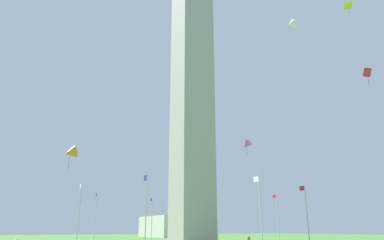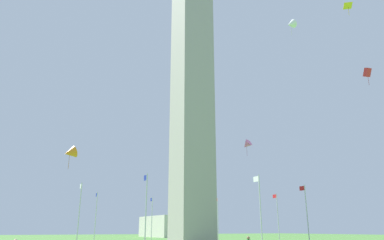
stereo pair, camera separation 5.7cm
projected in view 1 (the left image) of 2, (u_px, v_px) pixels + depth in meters
name	position (u px, v px, depth m)	size (l,w,h in m)	color
obelisk_monument	(192.00, 86.00, 63.33)	(5.82, 5.82, 52.93)	#A8A399
flagpole_n	(152.00, 217.00, 71.83)	(1.12, 0.14, 8.59)	silver
flagpole_ne	(96.00, 215.00, 62.04)	(1.12, 0.14, 8.59)	silver
flagpole_e	(79.00, 211.00, 49.30)	(1.12, 0.14, 8.59)	silver
flagpole_se	(146.00, 207.00, 41.09)	(1.12, 0.14, 8.59)	silver
flagpole_s	(260.00, 208.00, 42.20)	(1.12, 0.14, 8.59)	silver
flagpole_sw	(307.00, 212.00, 51.99)	(1.12, 0.14, 8.59)	silver
flagpole_w	(278.00, 215.00, 64.72)	(1.12, 0.14, 8.59)	silver
flagpole_nw	(218.00, 217.00, 72.94)	(1.12, 0.14, 8.59)	silver
kite_yellow_diamond	(348.00, 6.00, 40.68)	(1.23, 1.24, 1.44)	yellow
kite_red_box	(367.00, 72.00, 50.86)	(1.23, 0.86, 2.62)	red
kite_orange_delta	(70.00, 153.00, 44.63)	(1.78, 2.00, 2.98)	orange
kite_pink_delta	(247.00, 145.00, 53.92)	(1.98, 1.76, 2.57)	pink
kite_white_delta	(291.00, 24.00, 35.44)	(0.96, 1.14, 1.74)	white
distant_building	(166.00, 227.00, 113.42)	(21.51, 10.44, 6.34)	beige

